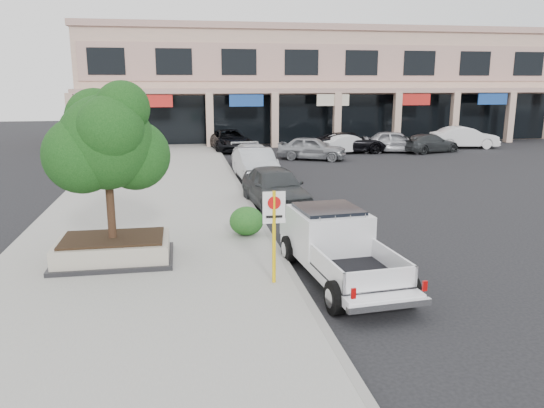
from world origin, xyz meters
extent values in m
plane|color=black|center=(0.00, 0.00, 0.00)|extent=(120.00, 120.00, 0.00)
cube|color=gray|center=(-5.50, 6.00, 0.07)|extent=(8.00, 52.00, 0.15)
cube|color=gray|center=(-1.55, 6.00, 0.07)|extent=(0.20, 52.00, 0.15)
cube|color=#D2A993|center=(8.00, 34.00, 4.50)|extent=(40.00, 10.00, 9.00)
cube|color=tan|center=(8.00, 34.00, 9.25)|extent=(40.40, 10.40, 0.50)
cube|color=tan|center=(8.00, 27.90, 4.30)|extent=(40.00, 2.20, 0.35)
cube|color=#D2A993|center=(-12.00, 27.05, 2.10)|extent=(0.55, 0.55, 4.20)
cube|color=black|center=(8.00, 28.95, 2.00)|extent=(39.20, 0.08, 3.90)
cube|color=black|center=(-6.21, 0.84, 0.21)|extent=(3.20, 2.20, 0.12)
cube|color=#ADA291|center=(-6.21, 0.84, 0.52)|extent=(3.00, 2.00, 0.50)
cube|color=black|center=(-6.21, 0.84, 0.80)|extent=(2.70, 1.70, 0.06)
cylinder|color=black|center=(-6.21, 0.84, 1.93)|extent=(0.22, 0.22, 2.20)
sphere|color=black|center=(-6.21, 0.84, 3.43)|extent=(2.50, 2.50, 2.50)
sphere|color=black|center=(-5.51, 1.14, 3.03)|extent=(1.90, 1.90, 1.90)
sphere|color=black|center=(-6.51, 1.34, 4.03)|extent=(1.60, 1.60, 1.60)
cylinder|color=yellow|center=(-2.13, -1.51, 1.30)|extent=(0.09, 0.09, 2.30)
cube|color=white|center=(-2.13, -1.51, 2.05)|extent=(0.55, 0.03, 0.78)
cylinder|color=red|center=(-2.13, -1.54, 2.17)|extent=(0.32, 0.02, 0.32)
ellipsoid|color=#154B19|center=(-2.27, 2.72, 0.62)|extent=(1.10, 0.99, 0.93)
imported|color=#303336|center=(-0.56, 7.00, 0.84)|extent=(2.48, 5.08, 1.67)
imported|color=#AFB2B8|center=(-0.50, 13.03, 0.82)|extent=(1.95, 5.05, 1.64)
imported|color=silver|center=(-0.09, 16.69, 0.71)|extent=(2.53, 5.10, 1.43)
imported|color=black|center=(-0.66, 25.54, 0.77)|extent=(3.09, 5.77, 1.54)
imported|color=gray|center=(4.19, 19.88, 0.76)|extent=(4.81, 3.49, 1.52)
imported|color=silver|center=(7.48, 22.54, 0.67)|extent=(4.30, 2.45, 1.34)
imported|color=#292B2D|center=(13.47, 22.00, 0.66)|extent=(4.91, 3.11, 1.33)
imported|color=black|center=(7.85, 22.96, 0.73)|extent=(5.45, 2.92, 1.45)
imported|color=#A6A8AE|center=(10.98, 22.37, 0.79)|extent=(4.97, 3.10, 1.58)
imported|color=silver|center=(17.23, 23.91, 0.82)|extent=(5.14, 2.29, 1.64)
camera|label=1|loc=(-4.29, -13.65, 4.99)|focal=35.00mm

